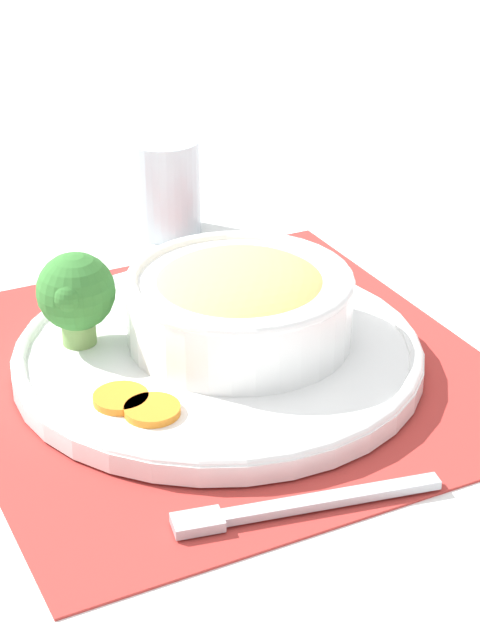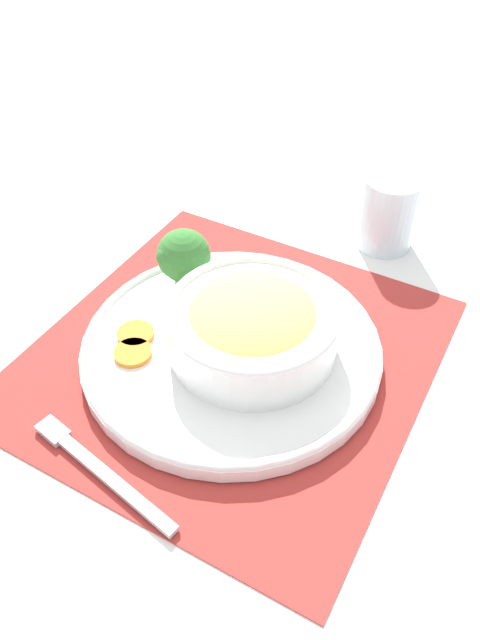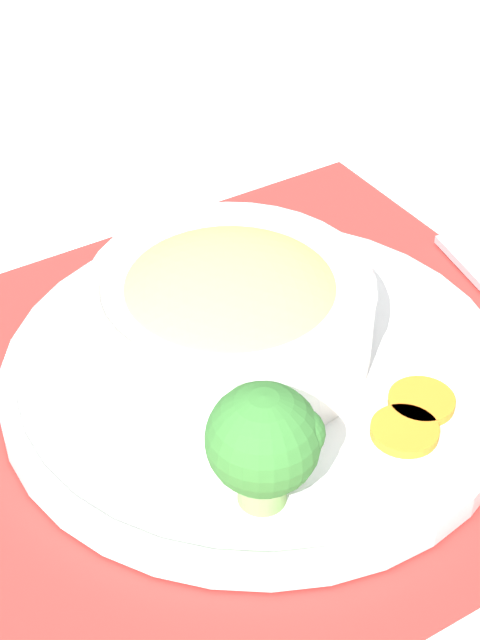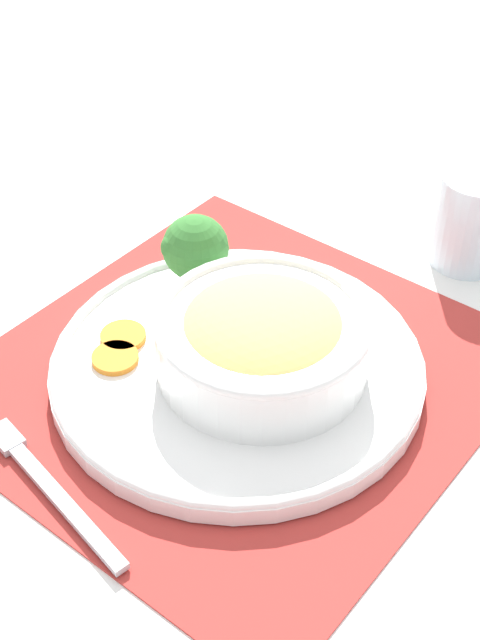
% 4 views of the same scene
% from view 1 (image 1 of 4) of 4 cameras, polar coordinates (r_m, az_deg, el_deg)
% --- Properties ---
extents(ground_plane, '(4.00, 4.00, 0.00)m').
position_cam_1_polar(ground_plane, '(0.86, -1.16, -2.68)').
color(ground_plane, white).
extents(placemat, '(0.48, 0.46, 0.00)m').
position_cam_1_polar(placemat, '(0.86, -1.16, -2.56)').
color(placemat, '#B2332D').
rests_on(placemat, ground_plane).
extents(plate, '(0.33, 0.33, 0.02)m').
position_cam_1_polar(plate, '(0.85, -1.17, -1.79)').
color(plate, white).
rests_on(plate, placemat).
extents(bowl, '(0.18, 0.18, 0.07)m').
position_cam_1_polar(bowl, '(0.85, -0.03, 1.02)').
color(bowl, white).
rests_on(bowl, plate).
extents(broccoli_floret, '(0.06, 0.06, 0.08)m').
position_cam_1_polar(broccoli_floret, '(0.84, -8.75, 1.42)').
color(broccoli_floret, '#84AD5B').
rests_on(broccoli_floret, plate).
extents(carrot_slice_near, '(0.04, 0.04, 0.01)m').
position_cam_1_polar(carrot_slice_near, '(0.78, -6.37, -4.17)').
color(carrot_slice_near, orange).
rests_on(carrot_slice_near, plate).
extents(carrot_slice_middle, '(0.04, 0.04, 0.01)m').
position_cam_1_polar(carrot_slice_middle, '(0.77, -4.70, -4.80)').
color(carrot_slice_middle, orange).
rests_on(carrot_slice_middle, plate).
extents(water_glass, '(0.07, 0.07, 0.10)m').
position_cam_1_polar(water_glass, '(1.10, -4.03, 6.86)').
color(water_glass, silver).
rests_on(water_glass, ground_plane).
extents(fork, '(0.03, 0.18, 0.01)m').
position_cam_1_polar(fork, '(0.70, 2.28, -9.96)').
color(fork, '#B7B7BC').
rests_on(fork, placemat).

